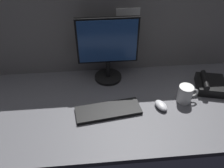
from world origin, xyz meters
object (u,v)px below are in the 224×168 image
Objects in this scene: monitor at (108,47)px; keyboard at (108,111)px; mug_ceramic_white at (185,94)px; mouse at (161,105)px; desk_phone at (210,84)px.

monitor reaches higher than keyboard.
monitor is 39.62cm from keyboard.
mug_ceramic_white is at bearing -1.48° from keyboard.
mug_ceramic_white reaches higher than mouse.
monitor is 1.15× the size of keyboard.
mug_ceramic_white is (46.15, 5.19, 4.34)cm from keyboard.
mouse is (28.23, -32.12, -21.56)cm from monitor.
monitor reaches higher than mug_ceramic_white.
desk_phone is (19.87, 9.75, -2.15)cm from mug_ceramic_white.
mouse is 16.46cm from mug_ceramic_white.
mouse is (30.78, 0.56, 0.70)cm from keyboard.
keyboard is 1.64× the size of desk_phone.
mug_ceramic_white is at bearing -153.87° from desk_phone.
monitor is 54.58cm from mug_ceramic_white.
mouse is 38.09cm from desk_phone.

